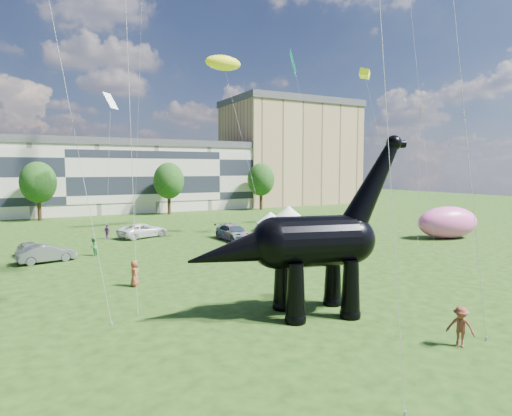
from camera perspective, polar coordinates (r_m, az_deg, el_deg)
name	(u,v)px	position (r m, az deg, el deg)	size (l,w,h in m)	color
ground	(302,311)	(24.22, 6.10, -13.56)	(220.00, 220.00, 0.00)	#16330C
terrace_row	(63,179)	(81.20, -24.30, 3.49)	(78.00, 11.00, 12.00)	beige
apartment_block	(290,155)	(99.30, 4.53, 7.05)	(28.00, 18.00, 22.00)	tan
tree_mid_left	(38,179)	(72.06, -27.06, 3.45)	(5.20, 5.20, 9.44)	#382314
tree_mid_right	(169,178)	(74.99, -11.57, 3.96)	(5.20, 5.20, 9.44)	#382314
tree_far_right	(261,177)	(81.83, 0.66, 4.16)	(5.20, 5.20, 9.44)	#382314
dinosaur_sculpture	(306,245)	(22.94, 6.74, -4.87)	(12.26, 4.73, 10.01)	black
car_silver	(29,250)	(42.60, -27.97, -4.98)	(1.66, 4.11, 1.40)	#A7A8AC
car_grey	(47,253)	(40.02, -26.14, -5.45)	(1.58, 4.54, 1.50)	slate
car_white	(143,230)	(50.56, -14.80, -2.91)	(2.64, 5.73, 1.59)	white
car_dark	(234,233)	(46.96, -2.98, -3.31)	(2.33, 5.73, 1.66)	#595960
gazebo_near	(271,217)	(54.01, 1.95, -1.26)	(3.54, 3.54, 2.42)	white
gazebo_far	(289,211)	(60.27, 4.37, -0.44)	(4.69, 4.69, 2.66)	white
inflatable_pink	(448,222)	(52.66, 24.18, -1.76)	(7.24, 3.62, 3.62)	pink
visitors	(198,253)	(35.77, -7.69, -5.98)	(51.52, 44.83, 1.89)	black
kites	(227,45)	(54.40, -3.86, 20.84)	(62.58, 51.53, 25.83)	red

